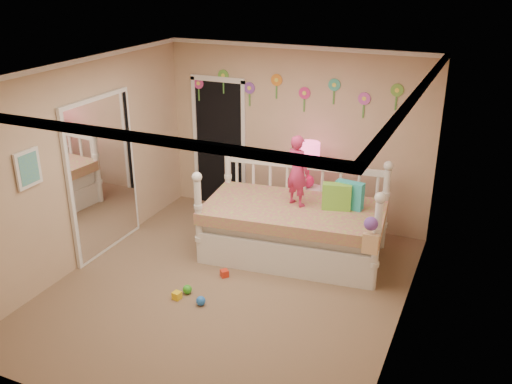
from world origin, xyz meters
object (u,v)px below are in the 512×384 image
at_px(daybed, 294,211).
at_px(table_lamp, 309,158).
at_px(child, 297,171).
at_px(nightstand, 307,210).

xyz_separation_m(daybed, table_lamp, (-0.06, 0.72, 0.50)).
bearing_deg(table_lamp, daybed, -85.01).
height_order(child, table_lamp, child).
bearing_deg(child, table_lamp, -61.65).
height_order(nightstand, table_lamp, table_lamp).
distance_m(daybed, nightstand, 0.78).
xyz_separation_m(child, table_lamp, (-0.07, 0.66, -0.05)).
relative_size(child, nightstand, 1.34).
bearing_deg(table_lamp, nightstand, 0.00).
bearing_deg(child, daybed, 105.91).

